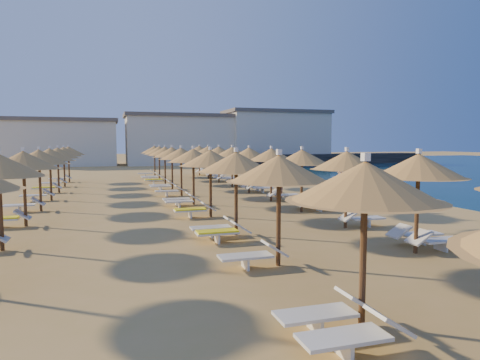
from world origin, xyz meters
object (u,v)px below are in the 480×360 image
object	(u,v)px
parasol_row_east	(271,156)
parasol_row_west	(193,156)
beachgoer_a	(341,190)
jetty	(340,159)
beachgoer_b	(279,183)

from	to	relation	value
parasol_row_east	parasol_row_west	xyz separation A→B (m)	(-4.29, 0.00, 0.00)
parasol_row_west	beachgoer_a	distance (m)	7.55
jetty	beachgoer_a	xyz separation A→B (m)	(-22.86, -39.36, 0.20)
parasol_row_west	parasol_row_east	bearing A→B (deg)	0.00
parasol_row_east	beachgoer_b	size ratio (longest dim) A/B	25.11
jetty	beachgoer_b	world-z (taller)	beachgoer_b
parasol_row_east	beachgoer_b	distance (m)	2.39
beachgoer_a	beachgoer_b	size ratio (longest dim) A/B	1.16
beachgoer_b	parasol_row_west	bearing A→B (deg)	-80.13
beachgoer_a	beachgoer_b	world-z (taller)	beachgoer_a
parasol_row_west	beachgoer_b	world-z (taller)	parasol_row_west
parasol_row_east	beachgoer_b	bearing A→B (deg)	53.91
jetty	parasol_row_east	xyz separation A→B (m)	(-24.99, -35.71, 1.74)
jetty	parasol_row_west	bearing A→B (deg)	-138.59
parasol_row_east	beachgoer_b	xyz separation A→B (m)	(1.01, 1.39, -1.67)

